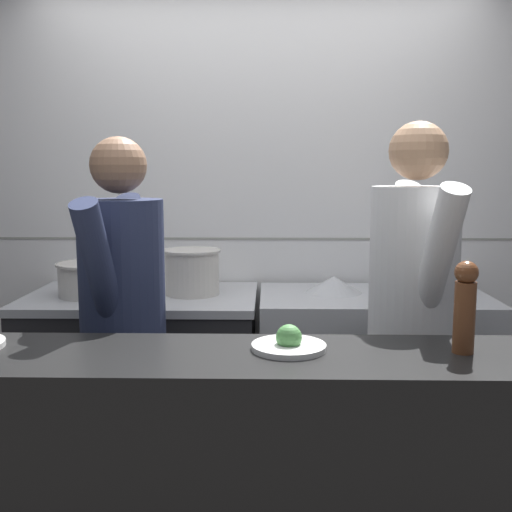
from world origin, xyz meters
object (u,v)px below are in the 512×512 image
Objects in this scene: stock_pot at (91,278)px; mixing_bowl_steel at (334,284)px; chef_sous at (412,315)px; oven_range at (144,380)px; plated_dish_appetiser at (289,343)px; chefs_knife at (429,300)px; pepper_mill at (465,305)px; sauce_pot at (192,271)px; chef_head_cook at (123,323)px.

stock_pot is 1.18× the size of mixing_bowl_steel.
oven_range is at bearing 143.79° from chef_sous.
chefs_knife is at bearing 55.13° from plated_dish_appetiser.
stock_pot is at bearing 142.09° from pepper_mill.
pepper_mill is (0.98, -1.20, 0.10)m from sauce_pot.
stock_pot is at bearing -175.88° from mixing_bowl_steel.
oven_range is 3.25× the size of chefs_knife.
oven_range is 1.84m from pepper_mill.
chefs_knife is at bearing -26.92° from mixing_bowl_steel.
chef_head_cook reaches higher than mixing_bowl_steel.
sauce_pot is at bearing 110.87° from plated_dish_appetiser.
stock_pot is at bearing 175.50° from chefs_knife.
plated_dish_appetiser is 0.14× the size of chef_sous.
mixing_bowl_steel is 0.81× the size of chefs_knife.
mixing_bowl_steel is (0.98, 0.06, 0.50)m from oven_range.
chef_sous is (1.15, 0.03, 0.03)m from chef_head_cook.
mixing_bowl_steel is 0.17× the size of chef_sous.
plated_dish_appetiser is at bearing -142.40° from chef_sous.
stock_pot is at bearing 124.91° from chef_head_cook.
sauce_pot reaches higher than oven_range.
chef_sous is (-0.02, 0.56, -0.17)m from pepper_mill.
plated_dish_appetiser is (0.45, -1.18, -0.03)m from sauce_pot.
pepper_mill is (0.53, -0.02, 0.13)m from plated_dish_appetiser.
sauce_pot is 0.71m from chef_head_cook.
plated_dish_appetiser is at bearing -49.98° from stock_pot.
oven_range is at bearing -176.49° from mixing_bowl_steel.
mixing_bowl_steel is at bearing 3.49° from sauce_pot.
plated_dish_appetiser is 0.55m from pepper_mill.
chefs_knife is at bearing 28.75° from chef_head_cook.
stock_pot is 1.45× the size of plated_dish_appetiser.
pepper_mill reaches higher than mixing_bowl_steel.
chefs_knife is 0.51m from chef_sous.
stock_pot is 1.23m from mixing_bowl_steel.
chef_sous is (0.51, 0.54, -0.04)m from plated_dish_appetiser.
chefs_knife is (1.66, -0.13, -0.08)m from stock_pot.
sauce_pot is 1.24× the size of plated_dish_appetiser.
oven_range is at bearing 6.54° from stock_pot.
chef_head_cook is 1.16m from chef_sous.
mixing_bowl_steel is 1.24× the size of plated_dish_appetiser.
stock_pot is 0.20× the size of chef_head_cook.
oven_range is at bearing 104.17° from chef_head_cook.
pepper_mill reaches higher than sauce_pot.
mixing_bowl_steel is at bearing 101.75° from pepper_mill.
chef_sous is at bearing 91.98° from pepper_mill.
mixing_bowl_steel is at bearing 153.08° from chefs_knife.
stock_pot is 0.95× the size of chefs_knife.
stock_pot reaches higher than plated_dish_appetiser.
mixing_bowl_steel is at bearing 3.51° from oven_range.
stock_pot is at bearing -173.46° from oven_range.
plated_dish_appetiser is 0.75m from chef_sous.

